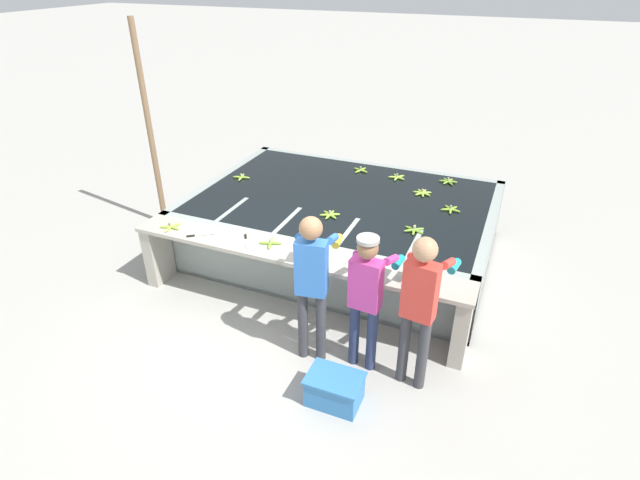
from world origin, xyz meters
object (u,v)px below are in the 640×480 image
at_px(worker_2, 420,299).
at_px(banana_bunch_floating_0, 448,181).
at_px(support_post_left, 150,130).
at_px(worker_1, 367,291).
at_px(banana_bunch_floating_1, 397,177).
at_px(banana_bunch_ledge_1, 270,243).
at_px(banana_bunch_floating_4, 451,209).
at_px(banana_bunch_floating_6, 241,177).
at_px(crate, 334,389).
at_px(banana_bunch_floating_3, 361,170).
at_px(knife_1, 197,235).
at_px(banana_bunch_floating_7, 414,230).
at_px(knife_0, 246,239).
at_px(banana_bunch_floating_2, 330,215).
at_px(worker_0, 312,276).
at_px(banana_bunch_floating_5, 422,193).
at_px(banana_bunch_ledge_0, 171,227).

bearing_deg(worker_2, banana_bunch_floating_0, 95.47).
xyz_separation_m(worker_2, support_post_left, (-4.68, 1.94, 0.55)).
height_order(worker_1, banana_bunch_floating_1, worker_1).
xyz_separation_m(banana_bunch_ledge_1, support_post_left, (-2.73, 1.32, 0.69)).
distance_m(banana_bunch_floating_0, banana_bunch_floating_4, 1.00).
xyz_separation_m(banana_bunch_floating_6, banana_bunch_ledge_1, (1.39, -1.68, 0.00)).
distance_m(banana_bunch_ledge_1, crate, 1.93).
height_order(banana_bunch_floating_3, knife_1, banana_bunch_floating_3).
bearing_deg(banana_bunch_floating_7, crate, -95.24).
distance_m(banana_bunch_ledge_1, knife_0, 0.33).
bearing_deg(banana_bunch_floating_1, worker_2, -71.43).
relative_size(banana_bunch_ledge_1, knife_1, 0.92).
distance_m(worker_2, banana_bunch_floating_3, 3.73).
bearing_deg(crate, banana_bunch_floating_6, 133.12).
distance_m(knife_0, knife_1, 0.63).
bearing_deg(banana_bunch_floating_4, crate, -99.96).
xyz_separation_m(banana_bunch_floating_2, crate, (0.93, -2.20, -0.74)).
xyz_separation_m(banana_bunch_floating_2, support_post_left, (-3.10, 0.33, 0.70)).
height_order(worker_0, banana_bunch_floating_2, worker_0).
distance_m(banana_bunch_floating_1, banana_bunch_floating_5, 0.67).
bearing_deg(worker_0, banana_bunch_floating_4, 67.76).
xyz_separation_m(banana_bunch_floating_7, banana_bunch_ledge_0, (-2.87, -1.12, 0.00)).
xyz_separation_m(banana_bunch_floating_5, banana_bunch_ledge_0, (-2.72, -2.29, 0.00)).
height_order(banana_bunch_floating_7, crate, banana_bunch_floating_7).
relative_size(banana_bunch_floating_1, banana_bunch_floating_3, 1.01).
height_order(banana_bunch_floating_6, knife_0, banana_bunch_floating_6).
xyz_separation_m(banana_bunch_floating_0, banana_bunch_ledge_1, (-1.62, -2.76, 0.00)).
relative_size(worker_2, knife_0, 5.66).
xyz_separation_m(banana_bunch_floating_3, knife_0, (-0.56, -2.70, -0.01)).
bearing_deg(worker_0, banana_bunch_floating_5, 79.62).
bearing_deg(worker_1, support_post_left, 155.47).
distance_m(banana_bunch_ledge_0, knife_0, 1.04).
bearing_deg(support_post_left, knife_1, -39.68).
bearing_deg(knife_0, banana_bunch_floating_2, 55.07).
bearing_deg(banana_bunch_ledge_0, worker_2, -8.69).
xyz_separation_m(worker_2, banana_bunch_ledge_0, (-3.31, 0.51, -0.14)).
bearing_deg(banana_bunch_floating_7, knife_1, -154.40).
xyz_separation_m(worker_2, banana_bunch_floating_3, (-1.71, 3.31, -0.14)).
height_order(banana_bunch_floating_1, knife_1, banana_bunch_floating_1).
xyz_separation_m(banana_bunch_ledge_0, knife_1, (0.42, -0.05, -0.01)).
xyz_separation_m(banana_bunch_floating_0, banana_bunch_floating_7, (-0.11, -1.75, 0.00)).
bearing_deg(banana_bunch_floating_1, banana_bunch_floating_4, -40.73).
relative_size(worker_1, banana_bunch_floating_7, 5.62).
bearing_deg(worker_2, banana_bunch_floating_4, 92.71).
relative_size(worker_2, banana_bunch_ledge_0, 6.30).
relative_size(worker_0, banana_bunch_ledge_0, 6.33).
bearing_deg(support_post_left, banana_bunch_floating_7, -4.23).
distance_m(worker_2, banana_bunch_floating_5, 2.86).
bearing_deg(worker_1, crate, -97.62).
bearing_deg(knife_0, banana_bunch_floating_7, 28.96).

